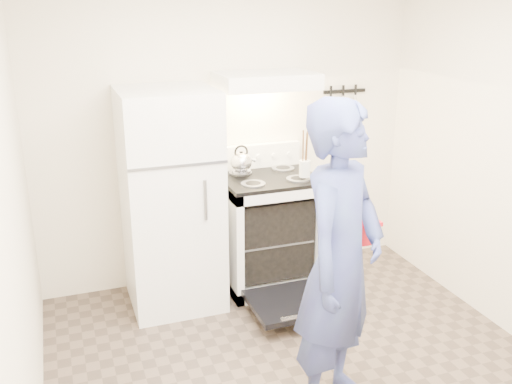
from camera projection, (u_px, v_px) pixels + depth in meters
back_wall at (229, 134)px, 4.72m from camera, size 3.20×0.02×2.50m
refrigerator at (171, 200)px, 4.35m from camera, size 0.70×0.70×1.70m
stove_body at (268, 232)px, 4.76m from camera, size 0.76×0.65×0.92m
cooktop at (269, 178)px, 4.61m from camera, size 0.76×0.65×0.03m
backsplash at (257, 156)px, 4.83m from camera, size 0.76×0.07×0.20m
oven_door at (296, 301)px, 4.34m from camera, size 0.70×0.54×0.04m
oven_rack at (268, 235)px, 4.77m from camera, size 0.60×0.52×0.01m
range_hood at (266, 80)px, 4.43m from camera, size 0.76×0.50×0.12m
knife_strip at (345, 91)px, 4.95m from camera, size 0.40×0.02×0.03m
pizza_stone at (275, 231)px, 4.81m from camera, size 0.31×0.31×0.02m
tea_kettle at (241, 161)px, 4.57m from camera, size 0.21×0.17×0.26m
utensil_jar at (305, 169)px, 4.48m from camera, size 0.11×0.11×0.13m
person at (340, 264)px, 3.15m from camera, size 0.80×0.76×1.84m
dutch_oven at (357, 229)px, 3.41m from camera, size 0.32×0.25×0.22m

